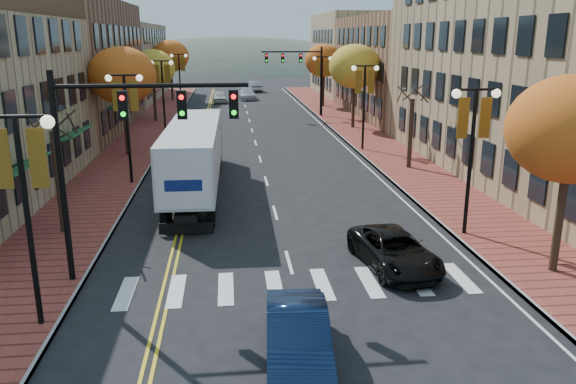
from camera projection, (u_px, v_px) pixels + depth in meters
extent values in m
plane|color=black|center=(303.00, 314.00, 16.69)|extent=(200.00, 200.00, 0.00)
cube|color=brown|center=(145.00, 134.00, 46.88)|extent=(4.00, 85.00, 0.15)
cube|color=brown|center=(356.00, 131.00, 48.73)|extent=(4.00, 85.00, 0.15)
cube|color=brown|center=(51.00, 66.00, 47.96)|extent=(12.00, 24.00, 11.00)
cube|color=#9E8966|center=(110.00, 62.00, 72.11)|extent=(12.00, 26.00, 9.50)
cube|color=brown|center=(428.00, 66.00, 57.48)|extent=(15.00, 24.00, 10.00)
cube|color=#9E8966|center=(374.00, 55.00, 78.43)|extent=(15.00, 20.00, 11.00)
cylinder|color=#382619|center=(59.00, 182.00, 22.83)|extent=(0.28, 0.28, 4.20)
cylinder|color=#382619|center=(126.00, 118.00, 38.06)|extent=(0.28, 0.28, 4.90)
ellipsoid|color=orange|center=(122.00, 76.00, 37.30)|extent=(4.48, 4.48, 3.81)
cylinder|color=#382619|center=(154.00, 97.00, 53.44)|extent=(0.28, 0.28, 4.55)
ellipsoid|color=gold|center=(153.00, 68.00, 52.73)|extent=(4.16, 4.16, 3.54)
cylinder|color=#382619|center=(172.00, 80.00, 70.62)|extent=(0.28, 0.28, 5.04)
ellipsoid|color=orange|center=(170.00, 56.00, 69.83)|extent=(4.61, 4.61, 3.92)
cylinder|color=#382619|center=(561.00, 207.00, 18.88)|extent=(0.28, 0.28, 4.55)
ellipsoid|color=orange|center=(571.00, 129.00, 18.17)|extent=(4.16, 4.16, 3.54)
cylinder|color=#382619|center=(411.00, 134.00, 34.25)|extent=(0.28, 0.28, 4.20)
cylinder|color=#382619|center=(354.00, 99.00, 49.49)|extent=(0.28, 0.28, 4.90)
ellipsoid|color=gold|center=(355.00, 66.00, 48.72)|extent=(4.48, 4.48, 3.81)
cylinder|color=#382619|center=(323.00, 85.00, 64.84)|extent=(0.28, 0.28, 4.76)
ellipsoid|color=orange|center=(324.00, 61.00, 64.09)|extent=(4.35, 4.35, 3.70)
cylinder|color=black|center=(29.00, 228.00, 15.12)|extent=(0.16, 0.16, 6.00)
cylinder|color=black|center=(14.00, 117.00, 14.31)|extent=(1.60, 0.10, 0.10)
sphere|color=#FFF2CC|center=(47.00, 122.00, 14.44)|extent=(0.36, 0.36, 0.36)
cube|color=orange|center=(2.00, 159.00, 14.56)|extent=(0.45, 0.03, 1.60)
cube|color=orange|center=(38.00, 158.00, 14.65)|extent=(0.45, 0.03, 1.60)
cylinder|color=black|center=(128.00, 131.00, 30.44)|extent=(0.16, 0.16, 6.00)
cylinder|color=black|center=(124.00, 75.00, 29.64)|extent=(1.60, 0.10, 0.10)
sphere|color=#FFF2CC|center=(108.00, 78.00, 29.60)|extent=(0.36, 0.36, 0.36)
sphere|color=#FFF2CC|center=(139.00, 78.00, 29.76)|extent=(0.36, 0.36, 0.36)
cube|color=orange|center=(117.00, 96.00, 29.89)|extent=(0.45, 0.03, 1.60)
cube|color=orange|center=(134.00, 96.00, 29.98)|extent=(0.45, 0.03, 1.60)
cylinder|color=black|center=(163.00, 97.00, 47.69)|extent=(0.16, 0.16, 6.00)
cylinder|color=black|center=(161.00, 61.00, 46.89)|extent=(1.60, 0.10, 0.10)
sphere|color=#FFF2CC|center=(152.00, 63.00, 46.84)|extent=(0.36, 0.36, 0.36)
sphere|color=#FFF2CC|center=(171.00, 63.00, 47.01)|extent=(0.36, 0.36, 0.36)
cube|color=orange|center=(157.00, 74.00, 47.13)|extent=(0.45, 0.03, 1.60)
cube|color=orange|center=(167.00, 74.00, 47.23)|extent=(0.45, 0.03, 1.60)
cylinder|color=black|center=(180.00, 81.00, 64.93)|extent=(0.16, 0.16, 6.00)
cylinder|color=black|center=(179.00, 54.00, 64.13)|extent=(1.60, 0.10, 0.10)
sphere|color=#FFF2CC|center=(172.00, 56.00, 64.09)|extent=(0.36, 0.36, 0.36)
sphere|color=#FFF2CC|center=(186.00, 56.00, 64.25)|extent=(0.36, 0.36, 0.36)
cube|color=orange|center=(175.00, 64.00, 64.38)|extent=(0.45, 0.03, 1.60)
cube|color=orange|center=(183.00, 64.00, 64.47)|extent=(0.45, 0.03, 1.60)
cylinder|color=black|center=(470.00, 165.00, 22.40)|extent=(0.16, 0.16, 6.00)
cylinder|color=black|center=(477.00, 90.00, 21.60)|extent=(1.60, 0.10, 0.10)
sphere|color=#FFF2CC|center=(456.00, 94.00, 21.56)|extent=(0.36, 0.36, 0.36)
sphere|color=#FFF2CC|center=(496.00, 93.00, 21.72)|extent=(0.36, 0.36, 0.36)
cube|color=orange|center=(463.00, 118.00, 21.85)|extent=(0.45, 0.03, 1.60)
cube|color=orange|center=(485.00, 118.00, 21.94)|extent=(0.45, 0.03, 1.60)
cylinder|color=black|center=(364.00, 109.00, 39.65)|extent=(0.16, 0.16, 6.00)
cylinder|color=black|center=(365.00, 66.00, 38.84)|extent=(1.60, 0.10, 0.10)
sphere|color=#FFF2CC|center=(354.00, 68.00, 38.80)|extent=(0.36, 0.36, 0.36)
sphere|color=#FFF2CC|center=(377.00, 68.00, 38.97)|extent=(0.36, 0.36, 0.36)
cube|color=orange|center=(358.00, 82.00, 39.09)|extent=(0.45, 0.03, 1.60)
cube|color=orange|center=(371.00, 82.00, 39.18)|extent=(0.45, 0.03, 1.60)
cylinder|color=black|center=(322.00, 87.00, 56.89)|extent=(0.16, 0.16, 6.00)
cylinder|color=black|center=(322.00, 57.00, 56.09)|extent=(1.60, 0.10, 0.10)
sphere|color=#FFF2CC|center=(314.00, 58.00, 56.05)|extent=(0.36, 0.36, 0.36)
sphere|color=#FFF2CC|center=(330.00, 58.00, 56.21)|extent=(0.36, 0.36, 0.36)
cube|color=orange|center=(318.00, 68.00, 56.34)|extent=(0.45, 0.03, 1.60)
cube|color=orange|center=(327.00, 68.00, 56.43)|extent=(0.45, 0.03, 1.60)
cylinder|color=black|center=(62.00, 182.00, 17.87)|extent=(0.20, 0.20, 7.00)
cylinder|color=black|center=(152.00, 86.00, 17.37)|extent=(6.00, 0.14, 0.14)
cube|color=black|center=(123.00, 106.00, 17.44)|extent=(0.30, 0.25, 0.90)
sphere|color=#FF0C0C|center=(122.00, 98.00, 17.24)|extent=(0.16, 0.16, 0.16)
cube|color=black|center=(182.00, 105.00, 17.62)|extent=(0.30, 0.25, 0.90)
sphere|color=#FF0C0C|center=(181.00, 97.00, 17.42)|extent=(0.16, 0.16, 0.16)
cube|color=black|center=(234.00, 104.00, 17.79)|extent=(0.30, 0.25, 0.90)
sphere|color=#FF0C0C|center=(233.00, 97.00, 17.59)|extent=(0.16, 0.16, 0.16)
cylinder|color=black|center=(321.00, 82.00, 56.75)|extent=(0.20, 0.20, 7.00)
cylinder|color=black|center=(292.00, 52.00, 55.64)|extent=(6.00, 0.14, 0.14)
cube|color=black|center=(301.00, 58.00, 55.89)|extent=(0.30, 0.25, 0.90)
sphere|color=#FF0C0C|center=(301.00, 55.00, 55.69)|extent=(0.16, 0.16, 0.16)
cube|color=black|center=(283.00, 58.00, 55.70)|extent=(0.30, 0.25, 0.90)
sphere|color=#FF0C0C|center=(283.00, 55.00, 55.50)|extent=(0.16, 0.16, 0.16)
cube|color=black|center=(266.00, 58.00, 55.54)|extent=(0.30, 0.25, 0.90)
sphere|color=#FF0C0C|center=(266.00, 56.00, 55.34)|extent=(0.16, 0.16, 0.16)
cube|color=black|center=(195.00, 182.00, 28.60)|extent=(1.12, 12.16, 0.33)
cube|color=silver|center=(194.00, 151.00, 28.17)|extent=(2.61, 12.19, 2.62)
cube|color=black|center=(203.00, 141.00, 35.58)|extent=(2.38, 2.84, 2.34)
cylinder|color=black|center=(165.00, 219.00, 23.94)|extent=(0.34, 0.94, 0.93)
cylinder|color=black|center=(211.00, 217.00, 24.11)|extent=(0.34, 0.94, 0.93)
cylinder|color=black|center=(168.00, 211.00, 25.02)|extent=(0.34, 0.94, 0.93)
cylinder|color=black|center=(212.00, 210.00, 25.19)|extent=(0.34, 0.94, 0.93)
cylinder|color=black|center=(186.00, 162.00, 34.70)|extent=(0.34, 0.94, 0.93)
cylinder|color=black|center=(218.00, 161.00, 34.88)|extent=(0.34, 0.94, 0.93)
cylinder|color=black|center=(189.00, 155.00, 36.68)|extent=(0.34, 0.94, 0.93)
cylinder|color=black|center=(219.00, 155.00, 36.85)|extent=(0.34, 0.94, 0.93)
imported|color=#0D1B37|center=(298.00, 338.00, 13.97)|extent=(1.83, 4.52, 1.46)
imported|color=black|center=(394.00, 250.00, 19.91)|extent=(2.75, 4.90, 1.29)
imported|color=silver|center=(219.00, 97.00, 69.81)|extent=(2.00, 4.25, 1.41)
imported|color=#B7B8C0|center=(247.00, 94.00, 73.31)|extent=(2.26, 5.10, 1.45)
imported|color=#9E9FA6|center=(255.00, 86.00, 83.82)|extent=(2.10, 4.82, 1.54)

